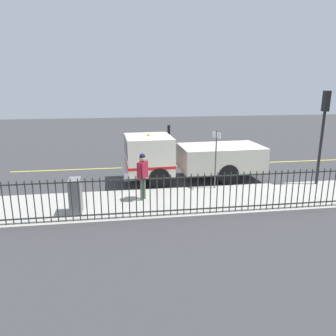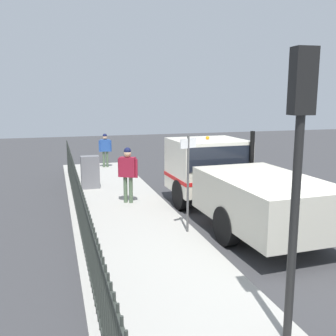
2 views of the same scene
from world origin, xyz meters
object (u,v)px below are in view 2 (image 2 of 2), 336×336
work_truck (229,178)px  worker_standing (128,169)px  traffic_light_near (299,140)px  street_sign (188,173)px  pedestrian_distant (105,147)px  utility_cabinet (90,172)px  traffic_cone (277,201)px

work_truck → worker_standing: work_truck is taller
traffic_light_near → work_truck: bearing=76.5°
worker_standing → street_sign: bearing=-43.7°
work_truck → traffic_light_near: size_ratio=1.64×
work_truck → pedestrian_distant: size_ratio=4.07×
worker_standing → utility_cabinet: (1.00, -2.39, -0.50)m
worker_standing → traffic_light_near: (-0.85, 7.79, 1.76)m
traffic_cone → worker_standing: bearing=-20.9°
pedestrian_distant → utility_cabinet: size_ratio=1.34×
traffic_cone → street_sign: bearing=22.4°
utility_cabinet → traffic_cone: bearing=143.1°
utility_cabinet → traffic_cone: size_ratio=2.09×
pedestrian_distant → street_sign: 9.81m
work_truck → traffic_light_near: traffic_light_near is taller
traffic_cone → utility_cabinet: bearing=-36.9°
traffic_cone → traffic_light_near: bearing=59.5°
worker_standing → traffic_light_near: bearing=-54.4°
worker_standing → utility_cabinet: 2.63m
worker_standing → pedestrian_distant: (-0.12, -6.62, -0.11)m
traffic_light_near → street_sign: traffic_light_near is taller
pedestrian_distant → street_sign: bearing=-79.0°
worker_standing → traffic_cone: bearing=8.4°
work_truck → worker_standing: (2.62, -2.03, 0.04)m
utility_cabinet → traffic_cone: utility_cabinet is taller
pedestrian_distant → utility_cabinet: pedestrian_distant is taller
street_sign → work_truck: bearing=-146.4°
street_sign → utility_cabinet: bearing=-70.6°
utility_cabinet → traffic_light_near: bearing=100.3°
traffic_cone → work_truck: bearing=10.3°
work_truck → traffic_cone: size_ratio=11.39×
worker_standing → traffic_cone: (-4.44, 1.70, -0.95)m
utility_cabinet → street_sign: size_ratio=0.49×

